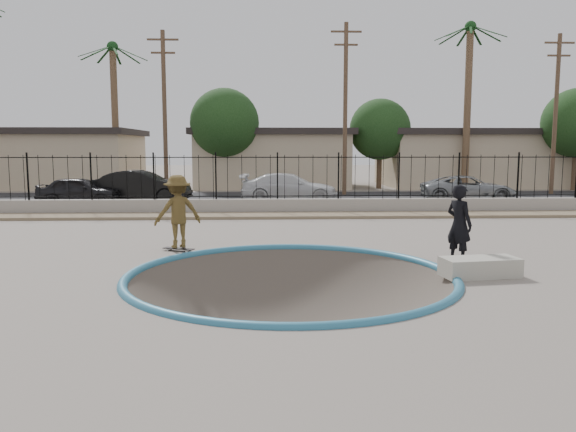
% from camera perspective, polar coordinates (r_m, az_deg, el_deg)
% --- Properties ---
extents(ground, '(120.00, 120.00, 2.20)m').
position_cam_1_polar(ground, '(24.88, -1.16, -1.80)').
color(ground, slate).
rests_on(ground, ground).
extents(bowl_pit, '(6.84, 6.84, 1.80)m').
position_cam_1_polar(bowl_pit, '(11.91, 0.25, -6.17)').
color(bowl_pit, '#493F38').
rests_on(bowl_pit, ground).
extents(coping_ring, '(7.04, 7.04, 0.20)m').
position_cam_1_polar(coping_ring, '(11.91, 0.25, -6.17)').
color(coping_ring, teal).
rests_on(coping_ring, ground).
extents(rock_strip, '(42.00, 1.60, 0.11)m').
position_cam_1_polar(rock_strip, '(21.95, -1.00, 0.06)').
color(rock_strip, '#887A59').
rests_on(rock_strip, ground).
extents(retaining_wall, '(42.00, 0.45, 0.60)m').
position_cam_1_polar(retaining_wall, '(23.01, -1.07, 1.00)').
color(retaining_wall, gray).
rests_on(retaining_wall, ground).
extents(fence, '(40.00, 0.04, 1.80)m').
position_cam_1_polar(fence, '(22.92, -1.08, 3.99)').
color(fence, black).
rests_on(fence, retaining_wall).
extents(street, '(90.00, 8.00, 0.04)m').
position_cam_1_polar(street, '(29.71, -1.38, 1.82)').
color(street, black).
rests_on(street, ground).
extents(house_west, '(11.60, 8.60, 3.90)m').
position_cam_1_polar(house_west, '(41.67, -22.85, 5.46)').
color(house_west, tan).
rests_on(house_west, ground).
extents(house_center, '(10.60, 8.60, 3.90)m').
position_cam_1_polar(house_center, '(39.09, -1.65, 5.94)').
color(house_center, tan).
rests_on(house_center, ground).
extents(house_east, '(12.60, 8.60, 3.90)m').
position_cam_1_polar(house_east, '(41.71, 18.06, 5.67)').
color(house_east, tan).
rests_on(house_east, ground).
extents(palm_mid, '(2.30, 2.30, 9.30)m').
position_cam_1_polar(palm_mid, '(37.99, -17.28, 12.72)').
color(palm_mid, brown).
rests_on(palm_mid, ground).
extents(palm_right, '(2.30, 2.30, 10.30)m').
position_cam_1_polar(palm_right, '(37.07, 17.89, 13.85)').
color(palm_right, brown).
rests_on(palm_right, ground).
extents(utility_pole_left, '(1.70, 0.24, 9.00)m').
position_cam_1_polar(utility_pole_left, '(32.11, -12.43, 10.42)').
color(utility_pole_left, '#473323').
rests_on(utility_pole_left, ground).
extents(utility_pole_mid, '(1.70, 0.24, 9.50)m').
position_cam_1_polar(utility_pole_mid, '(31.98, 5.84, 11.01)').
color(utility_pole_mid, '#473323').
rests_on(utility_pole_mid, ground).
extents(utility_pole_right, '(1.70, 0.24, 9.00)m').
position_cam_1_polar(utility_pole_right, '(35.71, 25.54, 9.54)').
color(utility_pole_right, '#473323').
rests_on(utility_pole_right, ground).
extents(street_tree_left, '(4.32, 4.32, 6.36)m').
position_cam_1_polar(street_tree_left, '(35.69, -6.47, 9.35)').
color(street_tree_left, '#473323').
rests_on(street_tree_left, ground).
extents(street_tree_mid, '(3.96, 3.96, 5.83)m').
position_cam_1_polar(street_tree_mid, '(37.37, 9.31, 8.66)').
color(street_tree_mid, '#473323').
rests_on(street_tree_mid, ground).
extents(skater, '(1.41, 1.14, 1.90)m').
position_cam_1_polar(skater, '(14.90, -11.13, 0.08)').
color(skater, brown).
rests_on(skater, ground).
extents(skateboard, '(0.88, 0.55, 0.07)m').
position_cam_1_polar(skateboard, '(15.03, -11.05, -3.28)').
color(skateboard, black).
rests_on(skateboard, ground).
extents(videographer, '(0.73, 0.81, 1.85)m').
position_cam_1_polar(videographer, '(13.68, 16.99, -0.80)').
color(videographer, black).
rests_on(videographer, ground).
extents(concrete_ledge, '(1.68, 0.92, 0.40)m').
position_cam_1_polar(concrete_ledge, '(12.55, 18.92, -4.93)').
color(concrete_ledge, '#ACA898').
rests_on(concrete_ledge, ground).
extents(car_a, '(3.87, 1.67, 1.30)m').
position_cam_1_polar(car_a, '(28.06, -20.42, 2.44)').
color(car_a, black).
rests_on(car_a, street).
extents(car_b, '(4.81, 2.02, 1.55)m').
position_cam_1_polar(car_b, '(28.14, -14.67, 2.91)').
color(car_b, black).
rests_on(car_b, street).
extents(car_c, '(4.92, 2.31, 1.39)m').
position_cam_1_polar(car_c, '(27.68, 0.13, 2.91)').
color(car_c, silver).
rests_on(car_c, street).
extents(car_d, '(4.77, 2.54, 1.27)m').
position_cam_1_polar(car_d, '(29.14, 17.86, 2.67)').
color(car_d, gray).
rests_on(car_d, street).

